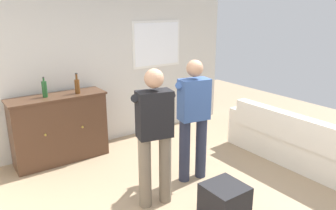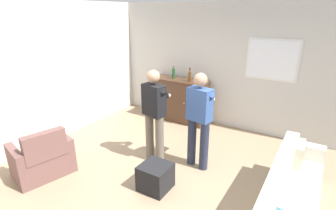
{
  "view_description": "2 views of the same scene",
  "coord_description": "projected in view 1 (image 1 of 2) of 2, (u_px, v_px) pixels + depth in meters",
  "views": [
    {
      "loc": [
        -2.25,
        -2.52,
        2.33
      ],
      "look_at": [
        -0.12,
        0.5,
        1.21
      ],
      "focal_mm": 35.0,
      "sensor_mm": 36.0,
      "label": 1
    },
    {
      "loc": [
        2.09,
        -3.02,
        2.6
      ],
      "look_at": [
        -0.07,
        0.47,
        1.12
      ],
      "focal_mm": 28.0,
      "sensor_mm": 36.0,
      "label": 2
    }
  ],
  "objects": [
    {
      "name": "person_standing_right",
      "position": [
        193.0,
        115.0,
        4.37
      ],
      "size": [
        0.55,
        0.51,
        1.68
      ],
      "color": "#282D42",
      "rests_on": "ground"
    },
    {
      "name": "bottle_wine_green",
      "position": [
        77.0,
        86.0,
        4.98
      ],
      "size": [
        0.08,
        0.08,
        0.32
      ],
      "color": "#593314",
      "rests_on": "sideboard_cabinet"
    },
    {
      "name": "wall_back_with_window",
      "position": [
        102.0,
        63.0,
        5.57
      ],
      "size": [
        5.2,
        0.15,
        2.8
      ],
      "color": "beige",
      "rests_on": "ground"
    },
    {
      "name": "sideboard_cabinet",
      "position": [
        60.0,
        128.0,
        5.04
      ],
      "size": [
        1.43,
        0.49,
        1.05
      ],
      "color": "#472D1E",
      "rests_on": "ground"
    },
    {
      "name": "bottle_liquor_amber",
      "position": [
        45.0,
        89.0,
        4.77
      ],
      "size": [
        0.07,
        0.07,
        0.3
      ],
      "color": "#1E4C23",
      "rests_on": "sideboard_cabinet"
    },
    {
      "name": "couch",
      "position": [
        303.0,
        147.0,
        4.88
      ],
      "size": [
        0.57,
        2.6,
        0.83
      ],
      "color": "silver",
      "rests_on": "ground"
    },
    {
      "name": "ottoman",
      "position": [
        224.0,
        201.0,
        3.72
      ],
      "size": [
        0.44,
        0.44,
        0.41
      ],
      "primitive_type": "cube",
      "color": "black",
      "rests_on": "ground"
    },
    {
      "name": "person_standing_left",
      "position": [
        154.0,
        132.0,
        3.79
      ],
      "size": [
        0.55,
        0.51,
        1.68
      ],
      "color": "#6B6051",
      "rests_on": "ground"
    }
  ]
}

